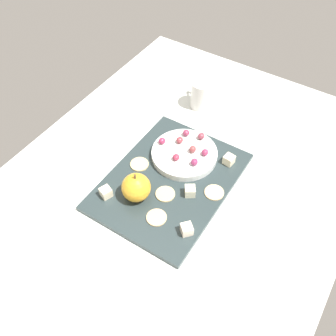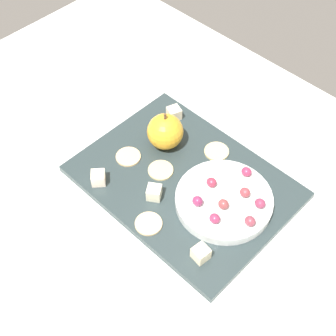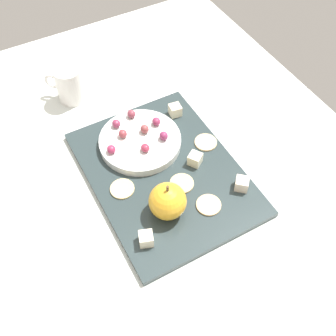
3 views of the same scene
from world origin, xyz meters
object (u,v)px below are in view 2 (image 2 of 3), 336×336
Objects in this scene: cracker_1 at (162,169)px; cracker_2 at (217,152)px; cheese_cube_2 at (174,113)px; grape_3 at (223,204)px; grape_6 at (246,172)px; grape_2 at (198,201)px; grape_0 at (212,182)px; cracker_3 at (128,157)px; grape_4 at (260,203)px; cheese_cube_3 at (154,192)px; serving_dish at (224,201)px; grape_5 at (250,221)px; cheese_cube_0 at (201,253)px; cracker_0 at (149,224)px; platter at (184,182)px; grape_7 at (215,219)px; apple_whole at (165,132)px; cheese_cube_1 at (98,178)px; grape_1 at (245,192)px.

cracker_2 is (4.56, 10.55, 0.00)cm from cracker_1.
cheese_cube_2 is 25.34cm from grape_3.
grape_2 is at bearing -100.14° from grape_6.
grape_0 and grape_6 have the same top height.
cracker_3 is 27.12cm from grape_4.
cheese_cube_3 is 10.55cm from grape_0.
grape_6 is (2.00, 11.18, -0.08)cm from grape_2.
serving_dish is 8.92× the size of grape_5.
cheese_cube_0 is 1.28× the size of grape_0.
grape_5 is (2.36, 9.78, 1.46)cm from cheese_cube_0.
grape_4 is at bearing 51.83° from cracker_0.
cracker_1 is at bearing -113.37° from cracker_2.
grape_5 is (15.48, -0.28, 3.39)cm from platter.
apple_whole is at bearing 157.88° from grape_7.
cracker_3 is at bearing -179.39° from grape_2.
cracker_1 is (6.41, 10.40, -1.06)cm from cheese_cube_1.
cheese_cube_0 is 1.28× the size of grape_5.
grape_0 reaches higher than cracker_1.
serving_dish is at bearing -85.82° from grape_6.
cracker_2 is at bearing -4.78° from cheese_cube_2.
grape_1 is at bearing 76.87° from grape_3.
cheese_cube_1 is 19.22cm from grape_2.
grape_2 is at bearing 23.23° from cheese_cube_3.
platter is 19.72× the size of grape_6.
grape_1 is at bearing -15.49° from cheese_cube_2.
cheese_cube_2 is at bearing 124.75° from cracker_1.
grape_3 reaches higher than cracker_2.
cracker_0 is at bearing -29.97° from cracker_3.
grape_2 is at bearing -11.79° from cracker_1.
grape_5 reaches higher than cracker_3.
cheese_cube_1 is at bearing -86.49° from cracker_3.
cracker_3 is at bearing -162.54° from platter.
grape_6 reaches higher than serving_dish.
cheese_cube_3 is 8.38cm from grape_2.
serving_dish is 3.62× the size of cracker_1.
serving_dish is 2.47× the size of apple_whole.
cheese_cube_2 is 24.69cm from grape_1.
grape_6 is at bearing 94.18° from serving_dish.
cracker_3 is 2.46× the size of grape_4.
cheese_cube_1 is 10.93cm from cheese_cube_3.
cheese_cube_1 is (-11.03, -11.55, 1.93)cm from platter.
grape_5 reaches higher than cracker_2.
cracker_2 is 18.48cm from grape_5.
grape_0 is 6.25cm from grape_1.
cheese_cube_1 is at bearing -154.93° from grape_2.
platter is 15.39× the size of cheese_cube_0.
grape_6 is (17.16, 3.80, -0.89)cm from apple_whole.
cracker_0 is 2.46× the size of grape_2.
grape_4 is at bearing 84.58° from cheese_cube_0.
cheese_cube_0 is at bearing -14.64° from cracker_3.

